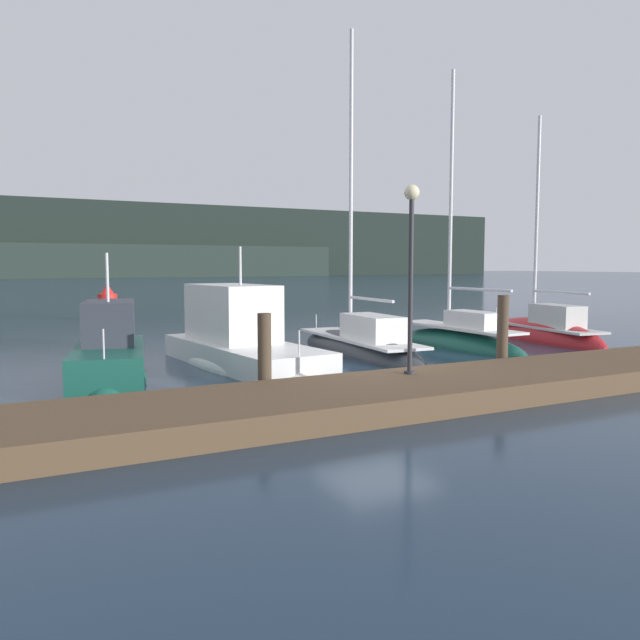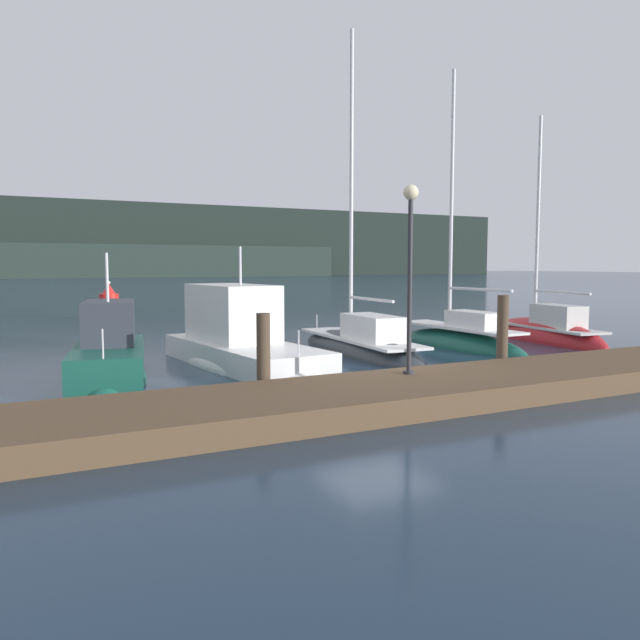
# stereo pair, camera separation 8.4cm
# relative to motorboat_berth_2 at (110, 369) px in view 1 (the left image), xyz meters

# --- Properties ---
(ground_plane) EXTENTS (400.00, 400.00, 0.00)m
(ground_plane) POSITION_rel_motorboat_berth_2_xyz_m (5.72, -2.66, -0.31)
(ground_plane) COLOR #1E3347
(dock) EXTENTS (25.42, 2.80, 0.45)m
(dock) POSITION_rel_motorboat_berth_2_xyz_m (5.72, -5.05, -0.08)
(dock) COLOR brown
(dock) RESTS_ON ground
(mooring_pile_1) EXTENTS (0.28, 0.28, 1.77)m
(mooring_pile_1) POSITION_rel_motorboat_berth_2_xyz_m (2.51, -3.40, 0.57)
(mooring_pile_1) COLOR #4C3D2D
(mooring_pile_1) RESTS_ON ground
(mooring_pile_2) EXTENTS (0.28, 0.28, 1.99)m
(mooring_pile_2) POSITION_rel_motorboat_berth_2_xyz_m (8.92, -3.40, 0.68)
(mooring_pile_2) COLOR #4C3D2D
(mooring_pile_2) RESTS_ON ground
(motorboat_berth_2) EXTENTS (2.59, 5.12, 3.69)m
(motorboat_berth_2) POSITION_rel_motorboat_berth_2_xyz_m (0.00, 0.00, 0.00)
(motorboat_berth_2) COLOR #195647
(motorboat_berth_2) RESTS_ON ground
(motorboat_berth_3) EXTENTS (3.09, 7.15, 3.86)m
(motorboat_berth_3) POSITION_rel_motorboat_berth_2_xyz_m (3.61, 0.99, 0.06)
(motorboat_berth_3) COLOR white
(motorboat_berth_3) RESTS_ON ground
(sailboat_berth_4) EXTENTS (2.17, 7.36, 10.60)m
(sailboat_berth_4) POSITION_rel_motorboat_berth_2_xyz_m (7.69, 1.46, -0.17)
(sailboat_berth_4) COLOR #2D3338
(sailboat_berth_4) RESTS_ON ground
(sailboat_berth_5) EXTENTS (1.51, 6.09, 9.69)m
(sailboat_berth_5) POSITION_rel_motorboat_berth_2_xyz_m (11.33, 1.12, -0.15)
(sailboat_berth_5) COLOR #195647
(sailboat_berth_5) RESTS_ON ground
(sailboat_berth_6) EXTENTS (2.43, 6.39, 8.89)m
(sailboat_berth_6) POSITION_rel_motorboat_berth_2_xyz_m (15.18, 1.10, -0.19)
(sailboat_berth_6) COLOR red
(sailboat_berth_6) RESTS_ON ground
(channel_buoy) EXTENTS (1.38, 1.38, 1.94)m
(channel_buoy) POSITION_rel_motorboat_berth_2_xyz_m (2.50, 16.92, 0.41)
(channel_buoy) COLOR red
(channel_buoy) RESTS_ON ground
(dock_lamppost) EXTENTS (0.32, 0.32, 3.93)m
(dock_lamppost) POSITION_rel_motorboat_berth_2_xyz_m (5.40, -4.39, 2.78)
(dock_lamppost) COLOR #2D2D33
(dock_lamppost) RESTS_ON dock
(hillside_backdrop) EXTENTS (240.00, 23.00, 16.65)m
(hillside_backdrop) POSITION_rel_motorboat_berth_2_xyz_m (4.64, 133.62, 7.36)
(hillside_backdrop) COLOR #1E2823
(hillside_backdrop) RESTS_ON ground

